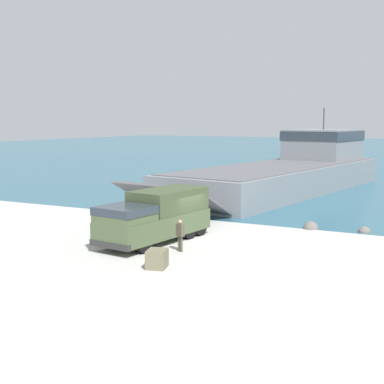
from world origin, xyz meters
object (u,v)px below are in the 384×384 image
object	(u,v)px
military_truck	(155,216)
cargo_crate	(157,259)
landing_craft	(292,168)
moored_boat_a	(307,162)
soldier_on_ramp	(180,233)
mooring_bollard	(150,210)

from	to	relation	value
military_truck	cargo_crate	bearing A→B (deg)	39.24
landing_craft	moored_boat_a	world-z (taller)	landing_craft
military_truck	soldier_on_ramp	distance (m)	2.74
moored_boat_a	military_truck	bearing A→B (deg)	-35.65
cargo_crate	moored_boat_a	bearing A→B (deg)	98.12
landing_craft	moored_boat_a	size ratio (longest dim) A/B	4.91
landing_craft	moored_boat_a	xyz separation A→B (m)	(-5.25, 25.58, -1.32)
mooring_bollard	cargo_crate	world-z (taller)	mooring_bollard
cargo_crate	mooring_bollard	bearing A→B (deg)	122.98
soldier_on_ramp	moored_boat_a	xyz separation A→B (m)	(-7.58, 53.46, -0.24)
military_truck	moored_boat_a	distance (m)	52.37
moored_boat_a	mooring_bollard	size ratio (longest dim) A/B	8.21
moored_boat_a	mooring_bollard	xyz separation A→B (m)	(0.86, -45.55, -0.26)
landing_craft	cargo_crate	xyz separation A→B (m)	(2.84, -31.12, -1.62)
moored_boat_a	cargo_crate	bearing A→B (deg)	-33.29
landing_craft	soldier_on_ramp	bearing A→B (deg)	-76.31
moored_boat_a	mooring_bollard	world-z (taller)	moored_boat_a
soldier_on_ramp	cargo_crate	world-z (taller)	soldier_on_ramp
cargo_crate	soldier_on_ramp	bearing A→B (deg)	99.08
mooring_bollard	military_truck	bearing A→B (deg)	-56.07
landing_craft	mooring_bollard	world-z (taller)	landing_craft
military_truck	soldier_on_ramp	size ratio (longest dim) A/B	4.63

